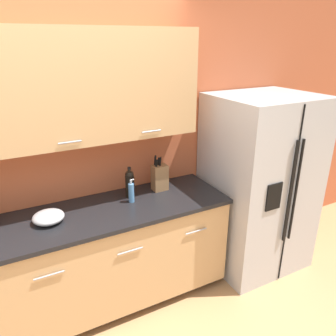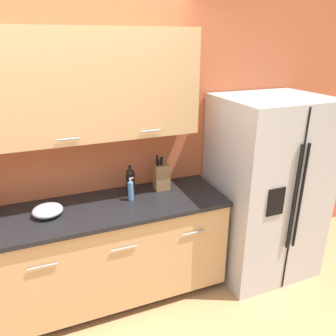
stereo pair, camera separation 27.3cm
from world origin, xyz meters
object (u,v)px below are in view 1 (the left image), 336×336
object	(u,v)px
wine_bottle	(130,183)
soap_dispenser	(131,193)
mixing_bowl	(48,217)
knife_block	(160,177)
refrigerator	(258,184)

from	to	relation	value
wine_bottle	soap_dispenser	distance (m)	0.11
soap_dispenser	mixing_bowl	distance (m)	0.66
knife_block	wine_bottle	world-z (taller)	knife_block
wine_bottle	mixing_bowl	size ratio (longest dim) A/B	1.18
refrigerator	wine_bottle	world-z (taller)	refrigerator
soap_dispenser	wine_bottle	bearing A→B (deg)	74.38
refrigerator	soap_dispenser	bearing A→B (deg)	174.75
refrigerator	knife_block	size ratio (longest dim) A/B	5.26
wine_bottle	soap_dispenser	bearing A→B (deg)	-105.62
knife_block	soap_dispenser	xyz separation A→B (m)	(-0.31, -0.10, -0.04)
knife_block	mixing_bowl	bearing A→B (deg)	-172.83
wine_bottle	soap_dispenser	size ratio (longest dim) A/B	1.34
soap_dispenser	mixing_bowl	size ratio (longest dim) A/B	0.88
refrigerator	soap_dispenser	world-z (taller)	refrigerator
knife_block	soap_dispenser	bearing A→B (deg)	-161.42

